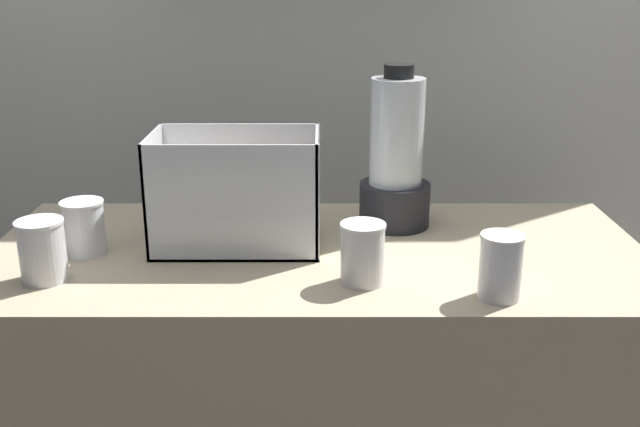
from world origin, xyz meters
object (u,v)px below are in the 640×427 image
juice_cup_pomegranate_middle (365,258)px  juice_cup_pomegranate_right (503,271)px  blender_pitcher (399,163)px  juice_cup_pomegranate_far_left (46,254)px  juice_cup_mango_left (88,229)px  carrot_display_bin (240,211)px

juice_cup_pomegranate_middle → juice_cup_pomegranate_right: (0.24, -0.07, 0.00)m
blender_pitcher → juice_cup_pomegranate_far_left: bearing=-155.3°
juice_cup_pomegranate_far_left → juice_cup_mango_left: bearing=76.1°
carrot_display_bin → juice_cup_mango_left: carrot_display_bin is taller
carrot_display_bin → blender_pitcher: bearing=20.2°
juice_cup_pomegranate_middle → carrot_display_bin: bearing=141.7°
juice_cup_pomegranate_middle → juice_cup_mango_left: bearing=164.9°
juice_cup_pomegranate_far_left → juice_cup_pomegranate_middle: juice_cup_pomegranate_far_left is taller
blender_pitcher → juice_cup_pomegranate_middle: blender_pitcher is taller
juice_cup_pomegranate_middle → juice_cup_pomegranate_right: bearing=-15.5°
juice_cup_pomegranate_far_left → juice_cup_pomegranate_right: size_ratio=1.00×
juice_cup_mango_left → juice_cup_pomegranate_middle: (0.57, -0.15, -0.00)m
juice_cup_mango_left → juice_cup_pomegranate_right: juice_cup_pomegranate_right is taller
juice_cup_pomegranate_middle → juice_cup_pomegranate_right: 0.25m
juice_cup_pomegranate_far_left → juice_cup_mango_left: 0.15m
blender_pitcher → juice_cup_mango_left: size_ratio=3.26×
juice_cup_pomegranate_far_left → juice_cup_pomegranate_middle: 0.61m
carrot_display_bin → blender_pitcher: blender_pitcher is taller
juice_cup_mango_left → juice_cup_pomegranate_right: 0.84m
juice_cup_mango_left → juice_cup_pomegranate_right: size_ratio=0.94×
carrot_display_bin → juice_cup_pomegranate_far_left: carrot_display_bin is taller
juice_cup_pomegranate_middle → juice_cup_pomegranate_right: juice_cup_pomegranate_right is taller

